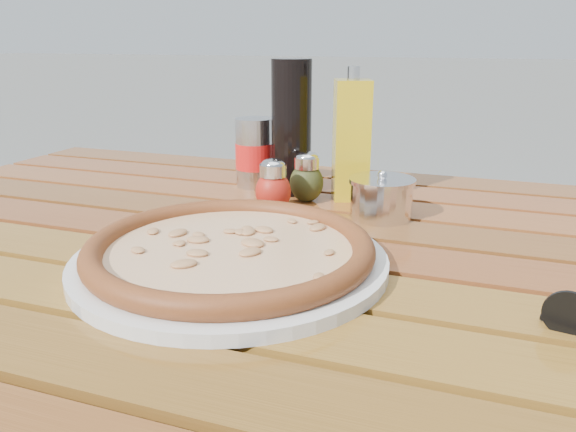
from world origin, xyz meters
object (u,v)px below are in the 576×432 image
(plate, at_px, (230,261))
(pizza, at_px, (230,248))
(soda_can, at_px, (255,154))
(pepper_shaker, at_px, (273,186))
(olive_oil_cruet, at_px, (351,140))
(parmesan_tin, at_px, (381,198))
(oregano_shaker, at_px, (307,178))
(dark_bottle, at_px, (291,128))
(table, at_px, (283,296))

(plate, height_order, pizza, pizza)
(soda_can, bearing_deg, pepper_shaker, -56.61)
(plate, height_order, soda_can, soda_can)
(soda_can, height_order, olive_oil_cruet, olive_oil_cruet)
(soda_can, relative_size, parmesan_tin, 1.03)
(pizza, bearing_deg, oregano_shaker, 90.34)
(dark_bottle, bearing_deg, table, -73.18)
(table, bearing_deg, soda_can, 119.89)
(table, relative_size, oregano_shaker, 17.07)
(table, height_order, dark_bottle, dark_bottle)
(dark_bottle, bearing_deg, pizza, -82.68)
(pepper_shaker, xyz_separation_m, oregano_shaker, (0.03, 0.07, 0.00))
(plate, distance_m, parmesan_tin, 0.27)
(oregano_shaker, bearing_deg, pepper_shaker, -114.22)
(table, xyz_separation_m, olive_oil_cruet, (0.03, 0.24, 0.17))
(pizza, height_order, olive_oil_cruet, olive_oil_cruet)
(oregano_shaker, bearing_deg, dark_bottle, 133.26)
(table, distance_m, pizza, 0.14)
(plate, bearing_deg, olive_oil_cruet, 79.82)
(table, xyz_separation_m, dark_bottle, (-0.07, 0.24, 0.19))
(pizza, bearing_deg, plate, -45.00)
(soda_can, distance_m, olive_oil_cruet, 0.18)
(table, xyz_separation_m, oregano_shaker, (-0.03, 0.19, 0.11))
(plate, bearing_deg, soda_can, 108.48)
(oregano_shaker, relative_size, parmesan_tin, 0.70)
(plate, relative_size, parmesan_tin, 3.09)
(pepper_shaker, relative_size, olive_oil_cruet, 0.39)
(pepper_shaker, bearing_deg, plate, -81.63)
(pizza, bearing_deg, parmesan_tin, 62.22)
(table, distance_m, soda_can, 0.32)
(plate, height_order, pepper_shaker, pepper_shaker)
(plate, distance_m, olive_oil_cruet, 0.35)
(table, distance_m, plate, 0.13)
(plate, relative_size, pepper_shaker, 4.39)
(table, distance_m, olive_oil_cruet, 0.29)
(table, bearing_deg, pepper_shaker, 116.09)
(table, xyz_separation_m, pepper_shaker, (-0.06, 0.13, 0.11))
(table, height_order, parmesan_tin, parmesan_tin)
(pepper_shaker, bearing_deg, dark_bottle, 95.23)
(table, relative_size, plate, 3.89)
(dark_bottle, distance_m, parmesan_tin, 0.21)
(plate, distance_m, pepper_shaker, 0.23)
(dark_bottle, distance_m, soda_can, 0.09)
(pepper_shaker, bearing_deg, table, -63.91)
(plate, height_order, oregano_shaker, oregano_shaker)
(pepper_shaker, distance_m, dark_bottle, 0.13)
(plate, distance_m, soda_can, 0.37)
(plate, bearing_deg, table, 72.87)
(dark_bottle, bearing_deg, olive_oil_cruet, -1.47)
(table, distance_m, oregano_shaker, 0.23)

